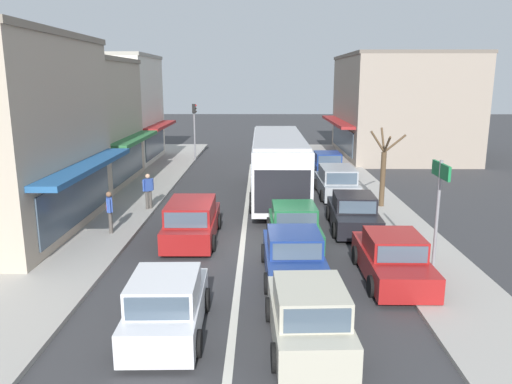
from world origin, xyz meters
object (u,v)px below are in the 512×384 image
directional_road_sign (439,191)px  pedestrian_browsing_midblock (148,189)px  sedan_behind_bus_near (294,226)px  parked_wagon_kerb_third (336,182)px  traffic_light_downstreet (194,122)px  city_bus (278,162)px  street_tree_right (383,171)px  wagon_adjacent_lane_lead (192,221)px  parked_sedan_kerb_second (353,213)px  hatchback_queue_gap_filler (167,306)px  pedestrian_with_handbag_near (110,209)px  sedan_adjacent_lane_trail (294,256)px  parked_hatchback_kerb_rear (327,165)px  parked_sedan_kerb_front (392,259)px  hatchback_queue_far_back (309,317)px

directional_road_sign → pedestrian_browsing_midblock: size_ratio=2.21×
sedan_behind_bus_near → parked_wagon_kerb_third: 8.06m
sedan_behind_bus_near → traffic_light_downstreet: 20.13m
city_bus → sedan_behind_bus_near: size_ratio=2.56×
traffic_light_downstreet → street_tree_right: (10.59, -13.95, -1.08)m
wagon_adjacent_lane_lead → traffic_light_downstreet: (-2.31, 18.81, 2.11)m
wagon_adjacent_lane_lead → parked_wagon_kerb_third: (6.51, 7.36, 0.00)m
city_bus → pedestrian_browsing_midblock: size_ratio=6.67×
parked_sedan_kerb_second → street_tree_right: bearing=59.8°
sedan_behind_bus_near → street_tree_right: size_ratio=1.13×
wagon_adjacent_lane_lead → directional_road_sign: (7.99, -3.24, 1.93)m
hatchback_queue_gap_filler → pedestrian_with_handbag_near: bearing=115.3°
wagon_adjacent_lane_lead → pedestrian_with_handbag_near: 3.29m
sedan_adjacent_lane_trail → parked_hatchback_kerb_rear: size_ratio=1.14×
parked_sedan_kerb_front → street_tree_right: bearing=78.7°
hatchback_queue_far_back → parked_wagon_kerb_third: parked_wagon_kerb_third is taller
wagon_adjacent_lane_lead → parked_hatchback_kerb_rear: (6.71, 12.80, -0.04)m
traffic_light_downstreet → parked_sedan_kerb_second: bearing=-63.4°
pedestrian_browsing_midblock → hatchback_queue_far_back: bearing=-62.1°
parked_hatchback_kerb_rear → directional_road_sign: 16.21m
hatchback_queue_far_back → traffic_light_downstreet: traffic_light_downstreet is taller
parked_sedan_kerb_second → street_tree_right: street_tree_right is taller
sedan_behind_bus_near → parked_sedan_kerb_second: 3.07m
hatchback_queue_far_back → parked_hatchback_kerb_rear: bearing=81.5°
parked_sedan_kerb_front → parked_hatchback_kerb_rear: parked_hatchback_kerb_rear is taller
city_bus → sedan_behind_bus_near: 7.26m
wagon_adjacent_lane_lead → sedan_behind_bus_near: 3.82m
parked_sedan_kerb_second → parked_hatchback_kerb_rear: bearing=88.1°
parked_sedan_kerb_second → directional_road_sign: size_ratio=1.18×
pedestrian_with_handbag_near → pedestrian_browsing_midblock: bearing=79.5°
pedestrian_with_handbag_near → hatchback_queue_far_back: bearing=-49.6°
hatchback_queue_gap_filler → directional_road_sign: bearing=26.7°
traffic_light_downstreet → parked_wagon_kerb_third: bearing=-52.4°
parked_sedan_kerb_front → traffic_light_downstreet: bearing=111.5°
traffic_light_downstreet → street_tree_right: traffic_light_downstreet is taller
wagon_adjacent_lane_lead → parked_sedan_kerb_second: size_ratio=1.06×
parked_hatchback_kerb_rear → directional_road_sign: size_ratio=1.03×
parked_sedan_kerb_front → parked_hatchback_kerb_rear: (0.14, 16.52, 0.05)m
parked_hatchback_kerb_rear → hatchback_queue_far_back: bearing=-98.5°
parked_sedan_kerb_second → pedestrian_with_handbag_near: (-9.57, -0.99, 0.40)m
wagon_adjacent_lane_lead → directional_road_sign: bearing=-22.1°
street_tree_right → parked_sedan_kerb_front: bearing=-101.3°
wagon_adjacent_lane_lead → pedestrian_browsing_midblock: (-2.56, 4.18, 0.32)m
parked_hatchback_kerb_rear → sedan_behind_bus_near: bearing=-102.5°
parked_sedan_kerb_second → sedan_adjacent_lane_trail: bearing=-118.5°
sedan_behind_bus_near → parked_sedan_kerb_second: same height
parked_hatchback_kerb_rear → pedestrian_browsing_midblock: size_ratio=2.28×
street_tree_right → sedan_adjacent_lane_trail: bearing=-119.2°
parked_sedan_kerb_second → street_tree_right: 4.03m
hatchback_queue_gap_filler → traffic_light_downstreet: traffic_light_downstreet is taller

